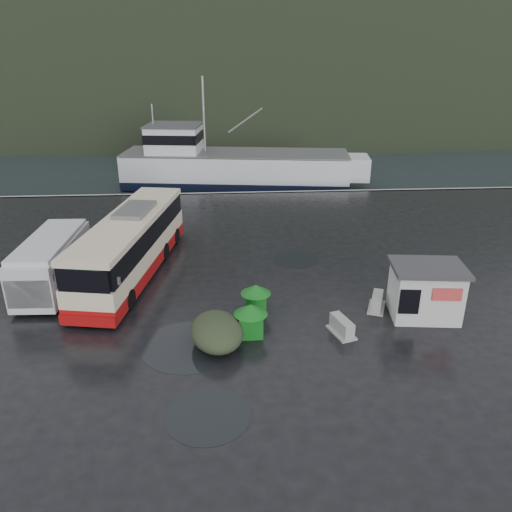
{
  "coord_description": "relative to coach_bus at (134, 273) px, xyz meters",
  "views": [
    {
      "loc": [
        1.37,
        -20.8,
        11.48
      ],
      "look_at": [
        2.92,
        2.23,
        1.7
      ],
      "focal_mm": 35.0,
      "sensor_mm": 36.0,
      "label": 1
    }
  ],
  "objects": [
    {
      "name": "quay_edge",
      "position": [
        3.61,
        15.64,
        0.0
      ],
      "size": [
        160.0,
        0.6,
        1.5
      ],
      "primitive_type": "cube",
      "color": "#999993",
      "rests_on": "ground"
    },
    {
      "name": "ground",
      "position": [
        3.61,
        -4.36,
        0.0
      ],
      "size": [
        160.0,
        160.0,
        0.0
      ],
      "primitive_type": "plane",
      "color": "black",
      "rests_on": "ground"
    },
    {
      "name": "ticket_kiosk",
      "position": [
        13.97,
        -5.64,
        0.0
      ],
      "size": [
        3.45,
        2.77,
        2.5
      ],
      "primitive_type": null,
      "rotation": [
        0.0,
        0.0,
        -0.11
      ],
      "color": "silver",
      "rests_on": "ground"
    },
    {
      "name": "jersey_barrier_a",
      "position": [
        12.05,
        -4.87,
        0.0
      ],
      "size": [
        1.2,
        1.61,
        0.72
      ],
      "primitive_type": null,
      "rotation": [
        0.0,
        0.0,
        -0.37
      ],
      "color": "#999993",
      "rests_on": "ground"
    },
    {
      "name": "headland",
      "position": [
        13.61,
        245.64,
        0.0
      ],
      "size": [
        780.0,
        540.0,
        570.0
      ],
      "primitive_type": "ellipsoid",
      "color": "black",
      "rests_on": "ground"
    },
    {
      "name": "dome_tent",
      "position": [
        4.56,
        -7.4,
        0.0
      ],
      "size": [
        2.6,
        3.32,
        1.19
      ],
      "primitive_type": null,
      "rotation": [
        0.0,
        0.0,
        0.15
      ],
      "color": "#2C3721",
      "rests_on": "ground"
    },
    {
      "name": "jersey_barrier_b",
      "position": [
        9.9,
        -6.95,
        0.0
      ],
      "size": [
        1.14,
        1.62,
        0.73
      ],
      "primitive_type": null,
      "rotation": [
        0.0,
        0.0,
        0.31
      ],
      "color": "#999993",
      "rests_on": "ground"
    },
    {
      "name": "waste_bin_right",
      "position": [
        6.34,
        -4.8,
        0.0
      ],
      "size": [
        1.09,
        1.09,
        1.4
      ],
      "primitive_type": null,
      "rotation": [
        0.0,
        0.0,
        -0.08
      ],
      "color": "#126518",
      "rests_on": "ground"
    },
    {
      "name": "fishing_trawler",
      "position": [
        6.24,
        23.25,
        0.0
      ],
      "size": [
        26.18,
        9.04,
        10.26
      ],
      "primitive_type": null,
      "rotation": [
        0.0,
        0.0,
        -0.14
      ],
      "color": "silver",
      "rests_on": "ground"
    },
    {
      "name": "coach_bus",
      "position": [
        0.0,
        0.0,
        0.0
      ],
      "size": [
        5.1,
        12.44,
        3.42
      ],
      "primitive_type": null,
      "rotation": [
        0.0,
        0.0,
        -0.18
      ],
      "color": "beige",
      "rests_on": "ground"
    },
    {
      "name": "puddles",
      "position": [
        3.52,
        -5.44,
        0.01
      ],
      "size": [
        12.71,
        15.83,
        0.01
      ],
      "color": "black",
      "rests_on": "ground"
    },
    {
      "name": "waste_bin_left",
      "position": [
        6.0,
        -6.74,
        0.0
      ],
      "size": [
        1.05,
        1.05,
        1.45
      ],
      "primitive_type": null,
      "rotation": [
        0.0,
        0.0,
        -0.01
      ],
      "color": "#126518",
      "rests_on": "ground"
    },
    {
      "name": "harbor_water",
      "position": [
        3.61,
        105.64,
        0.0
      ],
      "size": [
        300.0,
        180.0,
        0.02
      ],
      "primitive_type": "cube",
      "color": "black",
      "rests_on": "ground"
    },
    {
      "name": "white_van",
      "position": [
        -3.71,
        -1.56,
        0.0
      ],
      "size": [
        2.48,
        6.61,
        2.73
      ],
      "primitive_type": null,
      "rotation": [
        0.0,
        0.0,
        -0.04
      ],
      "color": "silver",
      "rests_on": "ground"
    }
  ]
}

